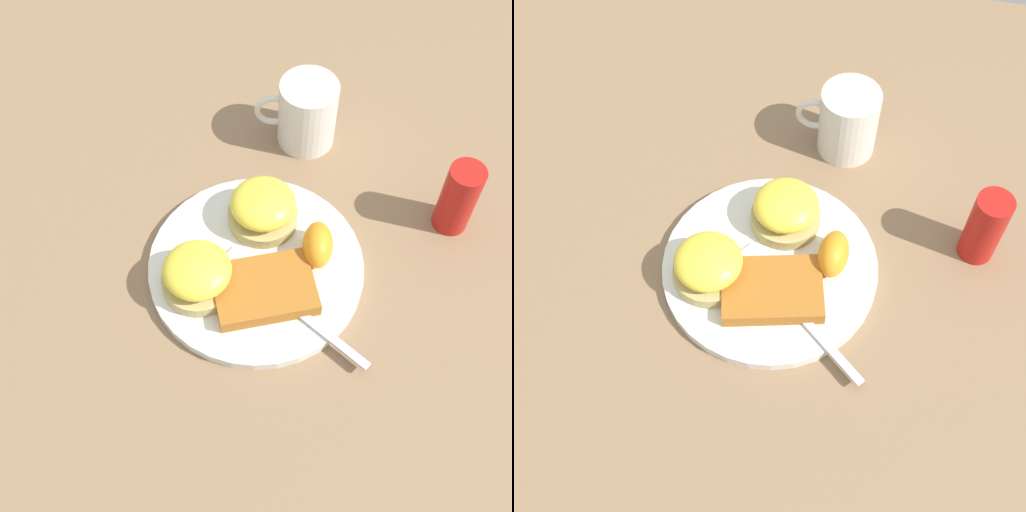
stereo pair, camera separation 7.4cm
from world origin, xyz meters
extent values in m
plane|color=#846647|center=(0.00, 0.00, 0.00)|extent=(1.10, 1.10, 0.00)
cylinder|color=silver|center=(0.00, 0.00, 0.01)|extent=(0.26, 0.26, 0.01)
cylinder|color=tan|center=(-0.01, -0.06, 0.02)|extent=(0.09, 0.09, 0.02)
ellipsoid|color=yellow|center=(-0.01, -0.06, 0.05)|extent=(0.08, 0.08, 0.04)
cylinder|color=tan|center=(0.07, 0.03, 0.02)|extent=(0.09, 0.09, 0.02)
ellipsoid|color=yellow|center=(0.07, 0.03, 0.05)|extent=(0.08, 0.08, 0.04)
cube|color=#A35F1F|center=(-0.01, 0.04, 0.02)|extent=(0.13, 0.11, 0.02)
ellipsoid|color=orange|center=(-0.07, -0.02, 0.04)|extent=(0.04, 0.06, 0.04)
cube|color=silver|center=(-0.08, 0.09, 0.02)|extent=(0.09, 0.08, 0.00)
cube|color=silver|center=(0.02, 0.00, 0.02)|extent=(0.05, 0.05, 0.00)
cylinder|color=silver|center=(-0.06, -0.21, 0.05)|extent=(0.08, 0.08, 0.10)
torus|color=silver|center=(-0.02, -0.21, 0.05)|extent=(0.05, 0.01, 0.05)
cylinder|color=#B21914|center=(-0.24, -0.08, 0.05)|extent=(0.04, 0.04, 0.10)
camera|label=1|loc=(-0.01, 0.44, 0.75)|focal=50.00mm
camera|label=2|loc=(-0.08, 0.43, 0.75)|focal=50.00mm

